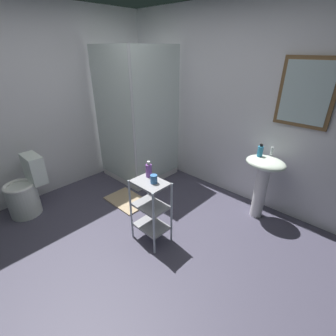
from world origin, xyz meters
The scene contains 12 objects.
ground_plane centered at (0.00, 0.00, -0.01)m, with size 4.20×4.20×0.02m, color #464355.
wall_back centered at (0.01, 1.85, 1.25)m, with size 4.20×0.14×2.50m.
wall_left centered at (-1.85, 0.00, 1.25)m, with size 0.10×4.20×2.50m, color silver.
shower_stall centered at (-1.18, 1.18, 0.46)m, with size 0.92×0.92×2.00m.
pedestal_sink centered at (0.72, 1.52, 0.58)m, with size 0.46×0.37×0.81m.
sink_faucet centered at (0.72, 1.64, 0.86)m, with size 0.03×0.03×0.10m, color silver.
toilet centered at (-1.48, -0.46, 0.31)m, with size 0.37×0.49×0.76m.
storage_cart centered at (0.06, 0.29, 0.44)m, with size 0.38×0.28×0.74m.
hand_soap_bottle centered at (0.63, 1.52, 0.88)m, with size 0.06×0.06×0.15m.
conditioner_bottle_purple centered at (-0.04, 0.36, 0.82)m, with size 0.06×0.06×0.17m.
rinse_cup centered at (0.10, 0.30, 0.78)m, with size 0.07×0.07×0.09m, color #3870B2.
bath_mat centered at (-0.75, 0.57, 0.01)m, with size 0.60×0.40×0.02m, color tan.
Camera 1 is at (1.65, -1.13, 1.95)m, focal length 25.97 mm.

